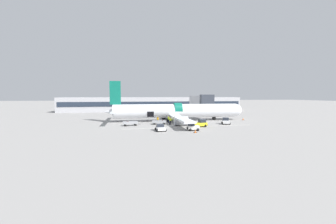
# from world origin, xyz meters

# --- Properties ---
(ground_plane) EXTENTS (500.00, 500.00, 0.00)m
(ground_plane) POSITION_xyz_m (0.00, 0.00, 0.00)
(ground_plane) COLOR gray
(apron_marking_line) EXTENTS (29.75, 1.36, 0.01)m
(apron_marking_line) POSITION_xyz_m (2.82, -4.24, 0.00)
(apron_marking_line) COLOR silver
(apron_marking_line) RESTS_ON ground_plane
(terminal_strip) EXTENTS (79.18, 12.44, 6.08)m
(terminal_strip) POSITION_xyz_m (0.00, 45.94, 3.04)
(terminal_strip) COLOR #B2B2B7
(terminal_strip) RESTS_ON ground_plane
(jet_bridge_stub) EXTENTS (3.94, 14.08, 7.19)m
(jet_bridge_stub) POSITION_xyz_m (11.87, 14.74, 5.35)
(jet_bridge_stub) COLOR #4C4C51
(jet_bridge_stub) RESTS_ON ground_plane
(airplane) EXTENTS (38.08, 34.19, 10.62)m
(airplane) POSITION_xyz_m (1.99, 6.90, 2.66)
(airplane) COLOR white
(airplane) RESTS_ON ground_plane
(baggage_tug_lead) EXTENTS (2.45, 2.06, 1.74)m
(baggage_tug_lead) POSITION_xyz_m (1.98, -8.89, 0.72)
(baggage_tug_lead) COLOR silver
(baggage_tug_lead) RESTS_ON ground_plane
(baggage_tug_mid) EXTENTS (2.46, 2.74, 1.59)m
(baggage_tug_mid) POSITION_xyz_m (12.54, -1.57, 0.67)
(baggage_tug_mid) COLOR white
(baggage_tug_mid) RESTS_ON ground_plane
(baggage_tug_rear) EXTENTS (3.35, 2.23, 1.74)m
(baggage_tug_rear) POSITION_xyz_m (5.08, -4.60, 0.74)
(baggage_tug_rear) COLOR yellow
(baggage_tug_rear) RESTS_ON ground_plane
(baggage_tug_spare) EXTENTS (2.18, 2.94, 1.34)m
(baggage_tug_spare) POSITION_xyz_m (-4.36, -8.07, 0.59)
(baggage_tug_spare) COLOR white
(baggage_tug_spare) RESTS_ON ground_plane
(baggage_cart_loading) EXTENTS (4.23, 2.17, 0.95)m
(baggage_cart_loading) POSITION_xyz_m (-3.23, 1.15, 0.48)
(baggage_cart_loading) COLOR #999BA0
(baggage_cart_loading) RESTS_ON ground_plane
(baggage_cart_queued) EXTENTS (4.27, 2.17, 1.02)m
(baggage_cart_queued) POSITION_xyz_m (-10.07, -0.11, 0.51)
(baggage_cart_queued) COLOR #999BA0
(baggage_cart_queued) RESTS_ON ground_plane
(ground_crew_loader_a) EXTENTS (0.57, 0.41, 1.64)m
(ground_crew_loader_a) POSITION_xyz_m (-0.52, 1.30, 0.86)
(ground_crew_loader_a) COLOR black
(ground_crew_loader_a) RESTS_ON ground_plane
(ground_crew_loader_b) EXTENTS (0.52, 0.50, 1.59)m
(ground_crew_loader_b) POSITION_xyz_m (-3.36, 3.87, 0.84)
(ground_crew_loader_b) COLOR #1E2338
(ground_crew_loader_b) RESTS_ON ground_plane
(ground_crew_driver) EXTENTS (0.45, 0.55, 1.58)m
(ground_crew_driver) POSITION_xyz_m (0.32, 2.05, 0.83)
(ground_crew_driver) COLOR #1E2338
(ground_crew_driver) RESTS_ON ground_plane
(ground_crew_supervisor) EXTENTS (0.45, 0.61, 1.75)m
(ground_crew_supervisor) POSITION_xyz_m (-0.68, 3.21, 0.92)
(ground_crew_supervisor) COLOR #1E2338
(ground_crew_supervisor) RESTS_ON ground_plane
(suitcase_on_tarmac_upright) EXTENTS (0.41, 0.34, 0.68)m
(suitcase_on_tarmac_upright) POSITION_xyz_m (-1.02, -0.34, 0.29)
(suitcase_on_tarmac_upright) COLOR #2D2D33
(suitcase_on_tarmac_upright) RESTS_ON ground_plane
(safety_cone_nose) EXTENTS (0.64, 0.64, 0.61)m
(safety_cone_nose) POSITION_xyz_m (21.22, 5.48, 0.28)
(safety_cone_nose) COLOR black
(safety_cone_nose) RESTS_ON ground_plane
(safety_cone_engine_left) EXTENTS (0.64, 0.64, 0.56)m
(safety_cone_engine_left) POSITION_xyz_m (1.75, -11.24, 0.26)
(safety_cone_engine_left) COLOR black
(safety_cone_engine_left) RESTS_ON ground_plane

